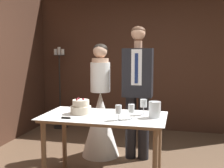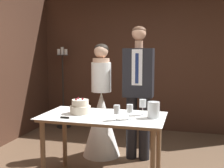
% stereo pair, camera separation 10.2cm
% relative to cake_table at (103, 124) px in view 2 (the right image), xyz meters
% --- Properties ---
extents(wall_back, '(4.48, 0.12, 2.68)m').
position_rel_cake_table_xyz_m(wall_back, '(0.21, 2.38, 0.65)').
color(wall_back, '#472B1E').
rests_on(wall_back, ground_plane).
extents(cake_table, '(1.40, 0.75, 0.78)m').
position_rel_cake_table_xyz_m(cake_table, '(0.00, 0.00, 0.00)').
color(cake_table, '#8E6B4C').
rests_on(cake_table, ground_plane).
extents(tiered_cake, '(0.24, 0.24, 0.18)m').
position_rel_cake_table_xyz_m(tiered_cake, '(-0.28, 0.03, 0.17)').
color(tiered_cake, beige).
rests_on(tiered_cake, cake_table).
extents(cake_knife, '(0.40, 0.03, 0.02)m').
position_rel_cake_table_xyz_m(cake_knife, '(-0.28, -0.25, 0.10)').
color(cake_knife, silver).
rests_on(cake_knife, cake_table).
extents(wine_glass_near, '(0.07, 0.07, 0.16)m').
position_rel_cake_table_xyz_m(wine_glass_near, '(0.33, -0.11, 0.21)').
color(wine_glass_near, silver).
rests_on(wine_glass_near, cake_table).
extents(wine_glass_middle, '(0.08, 0.08, 0.18)m').
position_rel_cake_table_xyz_m(wine_glass_middle, '(0.43, 0.13, 0.22)').
color(wine_glass_middle, silver).
rests_on(wine_glass_middle, cake_table).
extents(wine_glass_far, '(0.07, 0.07, 0.16)m').
position_rel_cake_table_xyz_m(wine_glass_far, '(0.21, -0.18, 0.21)').
color(wine_glass_far, silver).
rests_on(wine_glass_far, cake_table).
extents(hurricane_candle, '(0.13, 0.13, 0.18)m').
position_rel_cake_table_xyz_m(hurricane_candle, '(0.57, 0.02, 0.18)').
color(hurricane_candle, silver).
rests_on(hurricane_candle, cake_table).
extents(bride, '(0.54, 0.54, 1.61)m').
position_rel_cake_table_xyz_m(bride, '(-0.27, 0.80, -0.10)').
color(bride, white).
rests_on(bride, ground_plane).
extents(groom, '(0.40, 0.25, 1.84)m').
position_rel_cake_table_xyz_m(groom, '(0.27, 0.80, 0.32)').
color(groom, black).
rests_on(groom, ground_plane).
extents(candle_stand, '(0.28, 0.28, 1.58)m').
position_rel_cake_table_xyz_m(candle_stand, '(-1.44, 2.04, 0.11)').
color(candle_stand, black).
rests_on(candle_stand, ground_plane).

